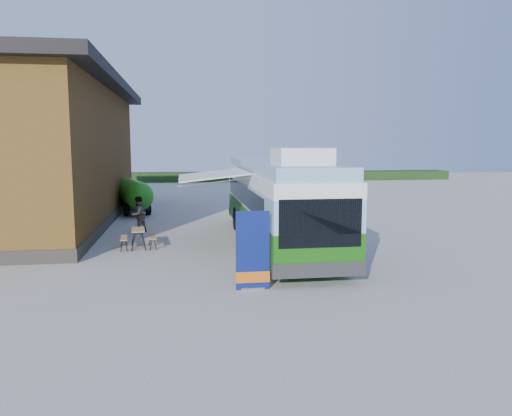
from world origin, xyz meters
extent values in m
plane|color=#BCB7AD|center=(0.00, 0.00, 0.00)|extent=(100.00, 100.00, 0.00)
cube|color=brown|center=(-10.50, 10.00, 3.50)|extent=(8.00, 20.00, 7.00)
cube|color=black|center=(-10.50, 10.00, 7.25)|extent=(9.60, 21.20, 0.50)
cube|color=#332D28|center=(-10.50, 10.00, 0.25)|extent=(8.10, 20.10, 0.50)
cube|color=#264419|center=(8.00, 38.00, 0.50)|extent=(40.00, 3.00, 1.00)
cube|color=#247313|center=(1.08, 2.25, 0.98)|extent=(2.75, 13.02, 1.19)
cube|color=#86B0D1|center=(1.08, 2.25, 2.06)|extent=(2.75, 13.02, 0.98)
cube|color=black|center=(-0.27, 2.79, 2.06)|extent=(0.08, 10.84, 0.76)
cube|color=black|center=(2.42, 2.80, 2.06)|extent=(0.08, 10.84, 0.76)
cube|color=white|center=(1.08, 2.25, 2.79)|extent=(2.75, 13.02, 0.49)
cube|color=#86B0D1|center=(1.08, 2.25, 3.25)|extent=(2.59, 12.80, 0.43)
cube|color=white|center=(1.09, -1.87, 3.74)|extent=(1.74, 1.96, 0.54)
cube|color=black|center=(1.10, -4.22, 1.90)|extent=(2.44, 0.07, 1.41)
cube|color=#2D2D2D|center=(1.10, -4.17, 0.54)|extent=(2.76, 0.21, 0.43)
cube|color=#2D2D2D|center=(1.06, 8.68, 0.54)|extent=(2.76, 0.21, 0.43)
cylinder|color=black|center=(-0.14, -2.09, 0.54)|extent=(0.33, 1.09, 1.08)
cylinder|color=black|center=(2.33, -2.08, 0.54)|extent=(0.33, 1.09, 1.08)
cylinder|color=black|center=(-0.17, 6.04, 0.54)|extent=(0.33, 1.09, 1.08)
cylinder|color=black|center=(2.30, 6.05, 0.54)|extent=(0.33, 1.09, 1.08)
cube|color=white|center=(-1.56, 2.22, 2.89)|extent=(2.71, 4.33, 0.33)
cube|color=#A5A8AD|center=(-0.20, 2.23, 3.09)|extent=(0.17, 4.63, 0.15)
cylinder|color=#A5A8AD|center=(-1.55, 0.36, 2.79)|extent=(2.79, 0.06, 0.34)
cylinder|color=#A5A8AD|center=(-1.56, 4.09, 2.79)|extent=(2.79, 0.06, 0.34)
cube|color=navy|center=(-0.82, -4.07, 1.14)|extent=(0.97, 0.03, 2.27)
cube|color=#D25F13|center=(-0.82, -4.07, 0.36)|extent=(0.99, 0.04, 0.32)
cube|color=#A5A8AD|center=(-0.82, -4.07, 0.03)|extent=(0.68, 0.18, 0.07)
cylinder|color=#A5A8AD|center=(-0.82, -4.05, 1.14)|extent=(0.02, 0.02, 2.27)
cube|color=tan|center=(-4.55, 2.22, 0.76)|extent=(0.62, 1.26, 0.04)
cube|color=tan|center=(-5.10, 2.17, 0.45)|extent=(0.37, 1.23, 0.04)
cube|color=tan|center=(-3.99, 2.27, 0.45)|extent=(0.37, 1.23, 0.04)
cube|color=black|center=(-4.68, 1.70, 0.37)|extent=(0.06, 0.06, 0.75)
cube|color=black|center=(-4.32, 1.73, 0.37)|extent=(0.06, 0.06, 0.75)
cube|color=black|center=(-4.78, 2.70, 0.37)|extent=(0.06, 0.06, 0.75)
cube|color=black|center=(-4.42, 2.74, 0.37)|extent=(0.06, 0.06, 0.75)
imported|color=#999999|center=(0.83, 3.21, 0.95)|extent=(0.79, 0.83, 1.91)
imported|color=#999999|center=(-4.86, 5.87, 0.85)|extent=(1.04, 1.04, 1.70)
cylinder|color=#258B19|center=(-5.70, 12.70, 1.20)|extent=(2.54, 3.88, 1.61)
sphere|color=#258B19|center=(-5.20, 10.98, 1.20)|extent=(1.61, 1.61, 1.61)
sphere|color=#258B19|center=(-6.20, 14.41, 1.20)|extent=(1.61, 1.61, 1.61)
cube|color=black|center=(-5.70, 12.70, 0.49)|extent=(2.08, 3.90, 0.18)
cube|color=black|center=(-5.05, 10.47, 0.45)|extent=(0.40, 1.06, 0.09)
cylinder|color=black|center=(-6.00, 11.49, 0.36)|extent=(0.41, 0.75, 0.71)
cylinder|color=black|center=(-4.80, 11.84, 0.36)|extent=(0.41, 0.75, 0.71)
cylinder|color=black|center=(-6.60, 13.55, 0.36)|extent=(0.41, 0.75, 0.71)
cylinder|color=black|center=(-5.40, 13.90, 0.36)|extent=(0.41, 0.75, 0.71)
camera|label=1|loc=(-2.74, -17.80, 4.14)|focal=35.00mm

